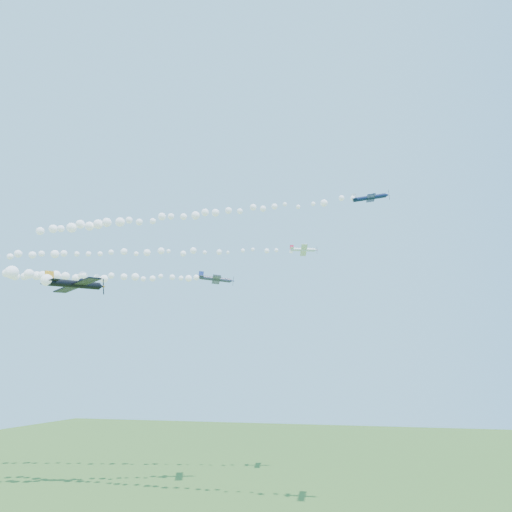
% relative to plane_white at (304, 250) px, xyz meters
% --- Properties ---
extents(ground, '(260.00, 260.00, 0.00)m').
position_rel_plane_white_xyz_m(ground, '(-9.50, -13.97, -50.85)').
color(ground, '#335821').
rests_on(ground, ground).
extents(plane_white, '(6.70, 7.04, 2.28)m').
position_rel_plane_white_xyz_m(plane_white, '(0.00, 0.00, 0.00)').
color(plane_white, white).
extents(smoke_trail_white, '(78.48, 17.44, 2.85)m').
position_rel_plane_white_xyz_m(smoke_trail_white, '(-41.17, -8.12, -0.29)').
color(smoke_trail_white, white).
extents(plane_navy, '(6.58, 6.65, 1.95)m').
position_rel_plane_white_xyz_m(plane_navy, '(15.14, -26.31, 0.75)').
color(plane_navy, '#0E1A3E').
extents(smoke_trail_navy, '(65.49, 2.58, 2.59)m').
position_rel_plane_white_xyz_m(smoke_trail_navy, '(-19.54, -26.19, 0.53)').
color(smoke_trail_navy, white).
extents(plane_grey, '(7.64, 8.10, 3.00)m').
position_rel_plane_white_xyz_m(plane_grey, '(-17.19, -13.01, -9.03)').
color(plane_grey, '#373B50').
extents(smoke_trail_grey, '(59.63, 25.33, 3.42)m').
position_rel_plane_white_xyz_m(smoke_trail_grey, '(-49.06, -25.63, -9.42)').
color(smoke_trail_grey, white).
extents(plane_black, '(8.39, 7.95, 2.19)m').
position_rel_plane_white_xyz_m(plane_black, '(-22.55, -51.11, -17.67)').
color(plane_black, black).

